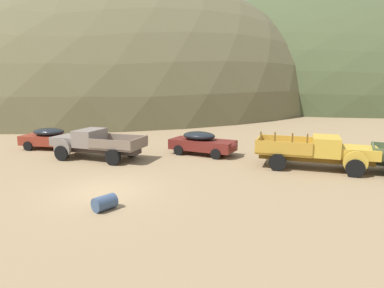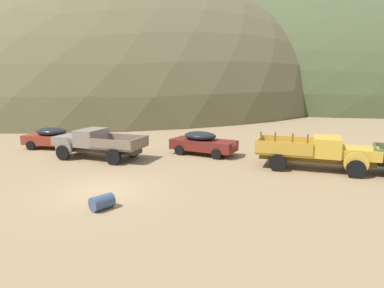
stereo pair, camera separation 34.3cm
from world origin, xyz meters
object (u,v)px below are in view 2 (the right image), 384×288
Objects in this scene: car_oxblood at (205,143)px; truck_faded_yellow at (324,153)px; car_rust_red at (57,138)px; truck_primer_gray at (93,143)px; oil_drum_by_truck at (102,202)px.

car_oxblood is 7.62m from truck_faded_yellow.
car_rust_red is at bearing -179.16° from truck_faded_yellow.
truck_primer_gray is at bearing -172.12° from truck_faded_yellow.
truck_primer_gray is (4.24, -2.11, 0.19)m from car_rust_red.
car_oxblood is at bearing -152.62° from truck_primer_gray.
truck_primer_gray is 14.14m from truck_faded_yellow.
car_oxblood is (6.85, 2.76, -0.19)m from truck_primer_gray.
truck_faded_yellow reaches higher than truck_primer_gray.
car_rust_red is 0.73× the size of truck_faded_yellow.
truck_primer_gray is at bearing -28.04° from car_rust_red.
car_oxblood is 0.74× the size of truck_faded_yellow.
car_oxblood reaches higher than oil_drum_by_truck.
car_oxblood is 4.71× the size of oil_drum_by_truck.
car_rust_red is at bearing -21.00° from truck_primer_gray.
truck_primer_gray is at bearing 122.44° from oil_drum_by_truck.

